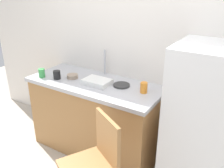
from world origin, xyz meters
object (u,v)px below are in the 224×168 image
(dish_tray, at_px, (97,82))
(cup_orange, at_px, (144,88))
(refrigerator, at_px, (205,126))
(hotplate, at_px, (122,85))
(chair, at_px, (94,163))
(terracotta_bowl, at_px, (73,76))
(cup_green, at_px, (42,73))
(cup_black, at_px, (57,75))

(dish_tray, xyz_separation_m, cup_orange, (0.50, 0.06, 0.03))
(refrigerator, height_order, hotplate, refrigerator)
(chair, relative_size, terracotta_bowl, 7.30)
(dish_tray, bearing_deg, cup_green, -165.17)
(cup_green, bearing_deg, cup_black, 16.24)
(refrigerator, distance_m, cup_orange, 0.64)
(cup_black, bearing_deg, chair, -31.72)
(chair, distance_m, cup_orange, 0.84)
(terracotta_bowl, height_order, cup_green, cup_green)
(cup_black, bearing_deg, dish_tray, 14.27)
(cup_green, bearing_deg, terracotta_bowl, 26.78)
(hotplate, distance_m, cup_green, 0.92)
(refrigerator, distance_m, dish_tray, 1.12)
(cup_orange, bearing_deg, cup_black, -169.45)
(hotplate, bearing_deg, cup_orange, -5.09)
(cup_black, height_order, cup_green, cup_green)
(refrigerator, xyz_separation_m, terracotta_bowl, (-1.43, -0.05, 0.18))
(hotplate, distance_m, cup_black, 0.73)
(terracotta_bowl, relative_size, hotplate, 0.72)
(dish_tray, height_order, cup_black, cup_black)
(chair, distance_m, hotplate, 0.86)
(dish_tray, xyz_separation_m, hotplate, (0.25, 0.09, -0.02))
(cup_black, bearing_deg, hotplate, 16.07)
(dish_tray, relative_size, cup_orange, 2.67)
(chair, relative_size, cup_green, 9.21)
(terracotta_bowl, bearing_deg, cup_black, -141.56)
(refrigerator, distance_m, cup_green, 1.77)
(refrigerator, xyz_separation_m, dish_tray, (-1.11, -0.03, 0.18))
(chair, bearing_deg, cup_green, -175.65)
(hotplate, bearing_deg, refrigerator, -3.42)
(cup_orange, bearing_deg, terracotta_bowl, -174.86)
(chair, distance_m, cup_green, 1.24)
(terracotta_bowl, height_order, cup_black, cup_black)
(chair, height_order, cup_green, cup_green)
(cup_orange, bearing_deg, dish_tray, -172.90)
(chair, height_order, cup_black, cup_black)
(cup_black, bearing_deg, terracotta_bowl, 38.44)
(cup_black, distance_m, cup_orange, 0.98)
(terracotta_bowl, relative_size, cup_orange, 1.16)
(terracotta_bowl, distance_m, cup_orange, 0.83)
(cup_black, bearing_deg, refrigerator, 5.49)
(dish_tray, xyz_separation_m, cup_green, (-0.63, -0.17, 0.02))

